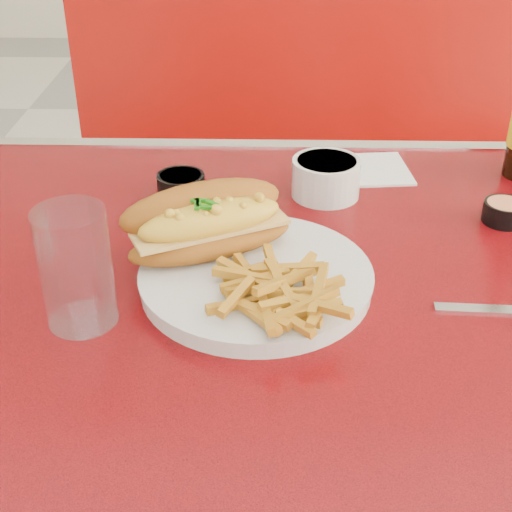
{
  "coord_description": "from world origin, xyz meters",
  "views": [
    {
      "loc": [
        -0.13,
        -0.69,
        1.23
      ],
      "look_at": [
        -0.14,
        -0.01,
        0.81
      ],
      "focal_mm": 50.0,
      "sensor_mm": 36.0,
      "label": 1
    }
  ],
  "objects_px": {
    "diner_table": "(369,386)",
    "water_tumbler": "(76,268)",
    "gravy_ramekin": "(326,177)",
    "fork": "(298,282)",
    "mac_hoagie": "(207,222)",
    "dinner_plate": "(256,278)",
    "sauce_cup_right": "(505,211)",
    "booth_bench_far": "(321,262)",
    "sauce_cup_left": "(181,185)"
  },
  "relations": [
    {
      "from": "dinner_plate",
      "to": "fork",
      "type": "distance_m",
      "value": 0.05
    },
    {
      "from": "sauce_cup_left",
      "to": "water_tumbler",
      "type": "relative_size",
      "value": 0.65
    },
    {
      "from": "gravy_ramekin",
      "to": "sauce_cup_left",
      "type": "distance_m",
      "value": 0.2
    },
    {
      "from": "sauce_cup_left",
      "to": "sauce_cup_right",
      "type": "xyz_separation_m",
      "value": [
        0.43,
        -0.06,
        -0.0
      ]
    },
    {
      "from": "dinner_plate",
      "to": "fork",
      "type": "bearing_deg",
      "value": -22.62
    },
    {
      "from": "sauce_cup_right",
      "to": "sauce_cup_left",
      "type": "bearing_deg",
      "value": 171.62
    },
    {
      "from": "booth_bench_far",
      "to": "gravy_ramekin",
      "type": "distance_m",
      "value": 0.78
    },
    {
      "from": "dinner_plate",
      "to": "mac_hoagie",
      "type": "bearing_deg",
      "value": 140.4
    },
    {
      "from": "gravy_ramekin",
      "to": "water_tumbler",
      "type": "relative_size",
      "value": 0.96
    },
    {
      "from": "water_tumbler",
      "to": "diner_table",
      "type": "bearing_deg",
      "value": 14.13
    },
    {
      "from": "mac_hoagie",
      "to": "booth_bench_far",
      "type": "bearing_deg",
      "value": 50.11
    },
    {
      "from": "water_tumbler",
      "to": "sauce_cup_left",
      "type": "bearing_deg",
      "value": 76.16
    },
    {
      "from": "booth_bench_far",
      "to": "sauce_cup_right",
      "type": "height_order",
      "value": "booth_bench_far"
    },
    {
      "from": "dinner_plate",
      "to": "gravy_ramekin",
      "type": "distance_m",
      "value": 0.25
    },
    {
      "from": "diner_table",
      "to": "dinner_plate",
      "type": "bearing_deg",
      "value": -174.34
    },
    {
      "from": "diner_table",
      "to": "water_tumbler",
      "type": "xyz_separation_m",
      "value": [
        -0.33,
        -0.08,
        0.23
      ]
    },
    {
      "from": "fork",
      "to": "water_tumbler",
      "type": "bearing_deg",
      "value": 92.62
    },
    {
      "from": "sauce_cup_left",
      "to": "gravy_ramekin",
      "type": "bearing_deg",
      "value": 2.72
    },
    {
      "from": "booth_bench_far",
      "to": "water_tumbler",
      "type": "bearing_deg",
      "value": -110.05
    },
    {
      "from": "fork",
      "to": "gravy_ramekin",
      "type": "distance_m",
      "value": 0.26
    },
    {
      "from": "diner_table",
      "to": "booth_bench_far",
      "type": "xyz_separation_m",
      "value": [
        0.0,
        0.81,
        -0.32
      ]
    },
    {
      "from": "mac_hoagie",
      "to": "gravy_ramekin",
      "type": "height_order",
      "value": "mac_hoagie"
    },
    {
      "from": "booth_bench_far",
      "to": "water_tumbler",
      "type": "distance_m",
      "value": 1.1
    },
    {
      "from": "dinner_plate",
      "to": "sauce_cup_left",
      "type": "xyz_separation_m",
      "value": [
        -0.11,
        0.22,
        0.01
      ]
    },
    {
      "from": "gravy_ramekin",
      "to": "sauce_cup_right",
      "type": "xyz_separation_m",
      "value": [
        0.23,
        -0.07,
        -0.01
      ]
    },
    {
      "from": "dinner_plate",
      "to": "gravy_ramekin",
      "type": "relative_size",
      "value": 2.82
    },
    {
      "from": "booth_bench_far",
      "to": "sauce_cup_left",
      "type": "bearing_deg",
      "value": -112.91
    },
    {
      "from": "diner_table",
      "to": "mac_hoagie",
      "type": "relative_size",
      "value": 5.55
    },
    {
      "from": "gravy_ramekin",
      "to": "sauce_cup_right",
      "type": "bearing_deg",
      "value": -17.67
    },
    {
      "from": "gravy_ramekin",
      "to": "water_tumbler",
      "type": "bearing_deg",
      "value": -132.39
    },
    {
      "from": "diner_table",
      "to": "sauce_cup_left",
      "type": "height_order",
      "value": "sauce_cup_left"
    },
    {
      "from": "fork",
      "to": "water_tumbler",
      "type": "distance_m",
      "value": 0.24
    },
    {
      "from": "diner_table",
      "to": "fork",
      "type": "xyz_separation_m",
      "value": [
        -0.1,
        -0.03,
        0.18
      ]
    },
    {
      "from": "mac_hoagie",
      "to": "gravy_ramekin",
      "type": "relative_size",
      "value": 1.78
    },
    {
      "from": "mac_hoagie",
      "to": "fork",
      "type": "xyz_separation_m",
      "value": [
        0.1,
        -0.07,
        -0.04
      ]
    },
    {
      "from": "diner_table",
      "to": "gravy_ramekin",
      "type": "relative_size",
      "value": 9.9
    },
    {
      "from": "diner_table",
      "to": "mac_hoagie",
      "type": "xyz_separation_m",
      "value": [
        -0.2,
        0.03,
        0.22
      ]
    },
    {
      "from": "diner_table",
      "to": "water_tumbler",
      "type": "distance_m",
      "value": 0.41
    },
    {
      "from": "sauce_cup_left",
      "to": "sauce_cup_right",
      "type": "height_order",
      "value": "sauce_cup_left"
    },
    {
      "from": "water_tumbler",
      "to": "booth_bench_far",
      "type": "bearing_deg",
      "value": 69.95
    },
    {
      "from": "booth_bench_far",
      "to": "sauce_cup_left",
      "type": "height_order",
      "value": "booth_bench_far"
    },
    {
      "from": "dinner_plate",
      "to": "sauce_cup_right",
      "type": "distance_m",
      "value": 0.36
    },
    {
      "from": "booth_bench_far",
      "to": "sauce_cup_left",
      "type": "relative_size",
      "value": 14.27
    },
    {
      "from": "mac_hoagie",
      "to": "water_tumbler",
      "type": "bearing_deg",
      "value": -162.57
    },
    {
      "from": "fork",
      "to": "sauce_cup_right",
      "type": "distance_m",
      "value": 0.33
    },
    {
      "from": "dinner_plate",
      "to": "mac_hoagie",
      "type": "xyz_separation_m",
      "value": [
        -0.06,
        0.05,
        0.05
      ]
    },
    {
      "from": "booth_bench_far",
      "to": "sauce_cup_right",
      "type": "xyz_separation_m",
      "value": [
        0.18,
        -0.66,
        0.5
      ]
    },
    {
      "from": "booth_bench_far",
      "to": "gravy_ramekin",
      "type": "height_order",
      "value": "booth_bench_far"
    },
    {
      "from": "fork",
      "to": "water_tumbler",
      "type": "xyz_separation_m",
      "value": [
        -0.23,
        -0.05,
        0.05
      ]
    },
    {
      "from": "fork",
      "to": "gravy_ramekin",
      "type": "xyz_separation_m",
      "value": [
        0.05,
        0.25,
        0.01
      ]
    }
  ]
}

